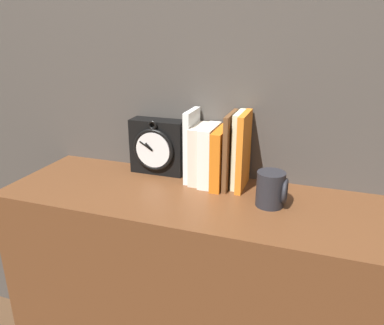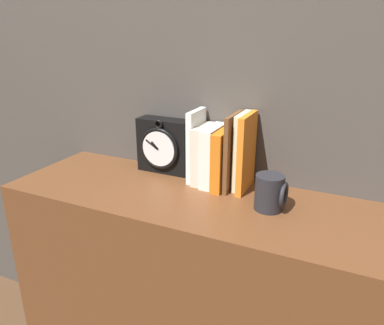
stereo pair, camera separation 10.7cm
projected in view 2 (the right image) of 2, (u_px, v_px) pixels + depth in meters
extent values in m
cube|color=#47423D|center=(223.00, 21.00, 1.12)|extent=(6.00, 0.05, 2.60)
cube|color=brown|center=(192.00, 307.00, 1.24)|extent=(1.15, 0.38, 0.81)
cube|color=black|center=(165.00, 145.00, 1.27)|extent=(0.18, 0.07, 0.18)
torus|color=black|center=(159.00, 149.00, 1.24)|extent=(0.14, 0.01, 0.14)
cylinder|color=silver|center=(159.00, 149.00, 1.23)|extent=(0.12, 0.01, 0.12)
cube|color=black|center=(155.00, 146.00, 1.23)|extent=(0.03, 0.00, 0.03)
cube|color=black|center=(152.00, 145.00, 1.23)|extent=(0.05, 0.00, 0.03)
torus|color=black|center=(158.00, 124.00, 1.21)|extent=(0.03, 0.01, 0.03)
cube|color=white|center=(196.00, 146.00, 1.19)|extent=(0.02, 0.11, 0.23)
cube|color=beige|center=(203.00, 154.00, 1.18)|extent=(0.03, 0.12, 0.18)
cube|color=white|center=(213.00, 156.00, 1.16)|extent=(0.04, 0.14, 0.19)
cube|color=orange|center=(224.00, 159.00, 1.14)|extent=(0.03, 0.15, 0.18)
cube|color=brown|center=(233.00, 152.00, 1.13)|extent=(0.01, 0.14, 0.23)
cube|color=beige|center=(241.00, 151.00, 1.13)|extent=(0.02, 0.11, 0.23)
cube|color=orange|center=(247.00, 153.00, 1.11)|extent=(0.02, 0.13, 0.23)
cylinder|color=#232328|center=(269.00, 192.00, 1.01)|extent=(0.08, 0.08, 0.10)
torus|color=#232328|center=(284.00, 195.00, 0.99)|extent=(0.01, 0.07, 0.07)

